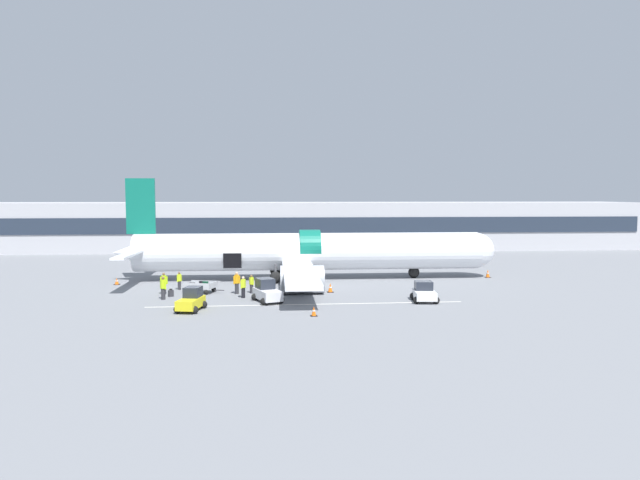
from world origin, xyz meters
name	(u,v)px	position (x,y,z in m)	size (l,w,h in m)	color
ground_plane	(310,286)	(0.00, 0.00, 0.00)	(500.00, 500.00, 0.00)	slate
apron_marking_line	(307,304)	(-0.75, -8.47, 0.00)	(24.08, 0.53, 0.01)	silver
terminal_strip	(295,226)	(0.00, 35.77, 3.57)	(103.87, 11.73, 7.13)	#B2B2B7
airplane	(305,253)	(-0.21, 4.56, 2.61)	(37.57, 32.32, 9.87)	white
baggage_tug_lead	(191,301)	(-9.15, -10.05, 0.70)	(2.16, 3.17, 1.66)	yellow
baggage_tug_mid	(267,292)	(-3.77, -7.11, 0.76)	(2.58, 3.50, 1.79)	silver
baggage_tug_rear	(424,293)	(8.47, -7.95, 0.67)	(2.21, 2.87, 1.55)	white
baggage_cart_loading	(201,287)	(-9.38, -2.62, 0.47)	(3.42, 2.41, 1.02)	#B7BABF
ground_crew_loader_a	(179,280)	(-11.50, -0.88, 0.83)	(0.50, 0.50, 1.58)	#2D2D33
ground_crew_loader_b	(251,283)	(-5.12, -3.18, 0.83)	(0.50, 0.50, 1.57)	#2D2D33
ground_crew_driver	(243,287)	(-5.70, -5.30, 0.92)	(0.55, 0.55, 1.74)	black
ground_crew_supervisor	(163,287)	(-12.00, -5.55, 0.97)	(0.59, 0.59, 1.85)	#2D2D33
ground_crew_helper	(237,282)	(-6.34, -3.37, 0.97)	(0.61, 0.58, 1.85)	#2D2D33
ground_crew_marshal	(164,283)	(-12.40, -3.12, 0.96)	(0.63, 0.55, 1.83)	#2D2D33
suitcase_on_tarmac_upright	(171,293)	(-11.63, -4.28, 0.27)	(0.48, 0.44, 0.65)	#2D2D33
safety_cone_nose	(488,274)	(18.22, 4.18, 0.38)	(0.54, 0.54, 0.80)	black
safety_cone_engine_left	(314,311)	(-0.48, -12.65, 0.32)	(0.47, 0.47, 0.68)	black
safety_cone_wingtip	(330,288)	(1.57, -3.24, 0.38)	(0.55, 0.55, 0.79)	black
safety_cone_tail	(117,281)	(-17.77, 2.45, 0.29)	(0.54, 0.54, 0.63)	black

